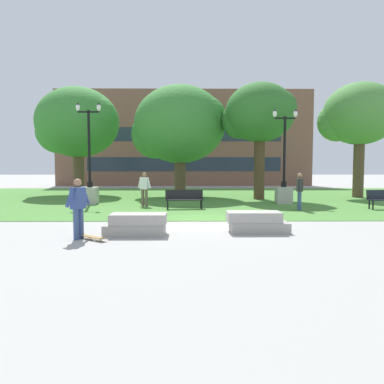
{
  "coord_description": "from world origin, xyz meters",
  "views": [
    {
      "loc": [
        -0.53,
        -13.75,
        2.08
      ],
      "look_at": [
        -0.41,
        -1.4,
        1.2
      ],
      "focal_mm": 35.0,
      "sensor_mm": 36.0,
      "label": 1
    }
  ],
  "objects": [
    {
      "name": "ground_plane",
      "position": [
        0.0,
        0.0,
        0.0
      ],
      "size": [
        140.0,
        140.0,
        0.0
      ],
      "primitive_type": "plane",
      "color": "#A3A09B"
    },
    {
      "name": "tree_far_left",
      "position": [
        -8.37,
        12.85,
        5.02
      ],
      "size": [
        6.04,
        5.75,
        7.53
      ],
      "color": "brown",
      "rests_on": "grass_lawn"
    },
    {
      "name": "building_facade_distant",
      "position": [
        -0.97,
        24.5,
        4.84
      ],
      "size": [
        25.99,
        1.03,
        9.7
      ],
      "color": "brown",
      "rests_on": "ground"
    },
    {
      "name": "park_bench_near_right",
      "position": [
        -0.72,
        3.95,
        0.54
      ],
      "size": [
        1.84,
        0.69,
        0.9
      ],
      "color": "black",
      "rests_on": "grass_lawn"
    },
    {
      "name": "person_skateboarder",
      "position": [
        -3.63,
        -3.28,
        0.96
      ],
      "size": [
        0.46,
        1.04,
        1.71
      ],
      "color": "#384C7A",
      "rests_on": "ground"
    },
    {
      "name": "tree_near_right",
      "position": [
        3.75,
        9.07,
        5.18
      ],
      "size": [
        4.4,
        4.19,
        7.04
      ],
      "color": "#4C3823",
      "rests_on": "grass_lawn"
    },
    {
      "name": "tree_far_right",
      "position": [
        10.38,
        10.29,
        5.28
      ],
      "size": [
        4.86,
        4.63,
        7.32
      ],
      "color": "brown",
      "rests_on": "grass_lawn"
    },
    {
      "name": "skateboard",
      "position": [
        -3.21,
        -3.41,
        0.09
      ],
      "size": [
        0.94,
        0.77,
        0.14
      ],
      "color": "olive",
      "rests_on": "ground"
    },
    {
      "name": "grass_lawn",
      "position": [
        0.0,
        10.0,
        0.01
      ],
      "size": [
        40.0,
        20.0,
        0.02
      ],
      "primitive_type": "cube",
      "color": "#4C8438",
      "rests_on": "ground"
    },
    {
      "name": "concrete_block_left",
      "position": [
        1.6,
        -2.2,
        0.31
      ],
      "size": [
        1.9,
        0.9,
        0.64
      ],
      "color": "#9E9991",
      "rests_on": "ground"
    },
    {
      "name": "person_bystander_far_lawn",
      "position": [
        4.6,
        3.38,
        0.98
      ],
      "size": [
        0.3,
        0.75,
        1.71
      ],
      "color": "#384C7A",
      "rests_on": "grass_lawn"
    },
    {
      "name": "person_bystander_near_lawn",
      "position": [
        -2.75,
        5.09,
        0.98
      ],
      "size": [
        0.74,
        0.48,
        1.71
      ],
      "color": "brown",
      "rests_on": "grass_lawn"
    },
    {
      "name": "lamp_post_center",
      "position": [
        -5.81,
        6.29,
        1.1
      ],
      "size": [
        1.32,
        0.8,
        5.38
      ],
      "color": "#ADA89E",
      "rests_on": "grass_lawn"
    },
    {
      "name": "lamp_post_left",
      "position": [
        4.62,
        6.31,
        1.05
      ],
      "size": [
        1.32,
        0.8,
        5.06
      ],
      "color": "#ADA89E",
      "rests_on": "grass_lawn"
    },
    {
      "name": "concrete_block_center",
      "position": [
        -2.09,
        -2.63,
        0.31
      ],
      "size": [
        1.84,
        0.9,
        0.64
      ],
      "color": "#9E9991",
      "rests_on": "ground"
    },
    {
      "name": "tree_near_left",
      "position": [
        -1.16,
        11.04,
        4.7
      ],
      "size": [
        6.27,
        5.97,
        7.29
      ],
      "color": "brown",
      "rests_on": "grass_lawn"
    }
  ]
}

